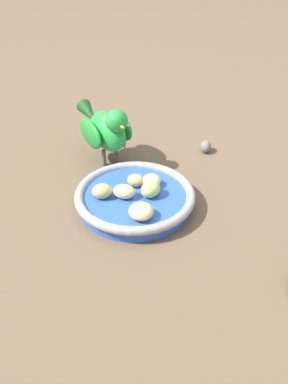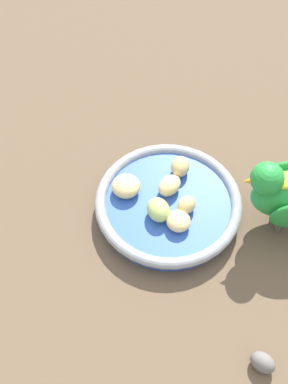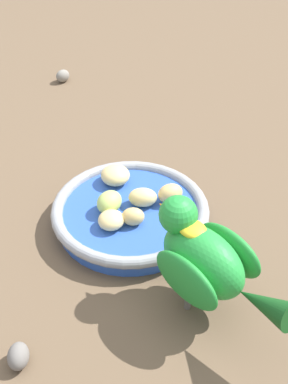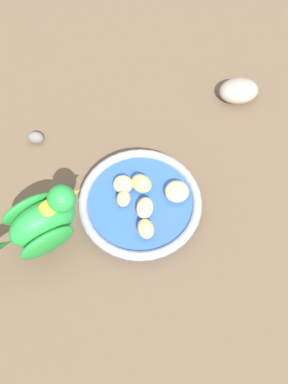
# 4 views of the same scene
# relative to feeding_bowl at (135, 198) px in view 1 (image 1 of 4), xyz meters

# --- Properties ---
(ground_plane) EXTENTS (4.00, 4.00, 0.00)m
(ground_plane) POSITION_rel_feeding_bowl_xyz_m (0.02, 0.02, -0.02)
(ground_plane) COLOR brown
(feeding_bowl) EXTENTS (0.20, 0.20, 0.03)m
(feeding_bowl) POSITION_rel_feeding_bowl_xyz_m (0.00, 0.00, 0.00)
(feeding_bowl) COLOR #2D56B7
(feeding_bowl) RESTS_ON ground_plane
(apple_piece_0) EXTENTS (0.04, 0.04, 0.02)m
(apple_piece_0) POSITION_rel_feeding_bowl_xyz_m (0.02, 0.00, 0.02)
(apple_piece_0) COLOR #E5C67F
(apple_piece_0) RESTS_ON feeding_bowl
(apple_piece_1) EXTENTS (0.03, 0.03, 0.02)m
(apple_piece_1) POSITION_rel_feeding_bowl_xyz_m (-0.00, -0.03, 0.02)
(apple_piece_1) COLOR tan
(apple_piece_1) RESTS_ON feeding_bowl
(apple_piece_2) EXTENTS (0.05, 0.05, 0.02)m
(apple_piece_2) POSITION_rel_feeding_bowl_xyz_m (-0.00, 0.06, 0.02)
(apple_piece_2) COLOR #E5C67F
(apple_piece_2) RESTS_ON feeding_bowl
(apple_piece_3) EXTENTS (0.05, 0.04, 0.03)m
(apple_piece_3) POSITION_rel_feeding_bowl_xyz_m (-0.02, 0.01, 0.02)
(apple_piece_3) COLOR #B2CC66
(apple_piece_3) RESTS_ON feeding_bowl
(apple_piece_4) EXTENTS (0.04, 0.04, 0.02)m
(apple_piece_4) POSITION_rel_feeding_bowl_xyz_m (-0.03, -0.02, 0.02)
(apple_piece_4) COLOR #E5C67F
(apple_piece_4) RESTS_ON feeding_bowl
(apple_piece_5) EXTENTS (0.03, 0.03, 0.02)m
(apple_piece_5) POSITION_rel_feeding_bowl_xyz_m (0.05, -0.00, 0.02)
(apple_piece_5) COLOR tan
(apple_piece_5) RESTS_ON feeding_bowl
(parrot) EXTENTS (0.11, 0.17, 0.12)m
(parrot) POSITION_rel_feeding_bowl_xyz_m (0.03, -0.15, 0.05)
(parrot) COLOR #59544C
(parrot) RESTS_ON ground_plane
(pebble_0) EXTENTS (0.03, 0.03, 0.02)m
(pebble_0) POSITION_rel_feeding_bowl_xyz_m (-0.16, -0.16, -0.00)
(pebble_0) COLOR slate
(pebble_0) RESTS_ON ground_plane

